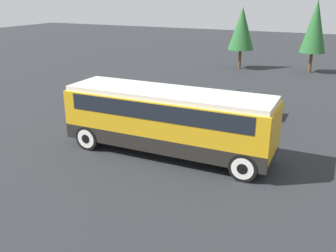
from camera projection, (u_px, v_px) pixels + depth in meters
name	position (u px, v px, depth m)	size (l,w,h in m)	color
ground_plane	(168.00, 153.00, 17.32)	(120.00, 120.00, 0.00)	#26282B
tour_bus	(170.00, 116.00, 16.68)	(9.48, 2.69, 2.98)	black
parked_car_near	(159.00, 97.00, 24.13)	(4.05, 1.87, 1.35)	silver
parked_car_mid	(235.00, 103.00, 22.83)	(4.69, 1.80, 1.34)	navy
tree_left	(315.00, 27.00, 33.46)	(2.27, 2.27, 6.50)	brown
tree_center	(242.00, 29.00, 35.42)	(2.45, 2.45, 5.79)	brown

